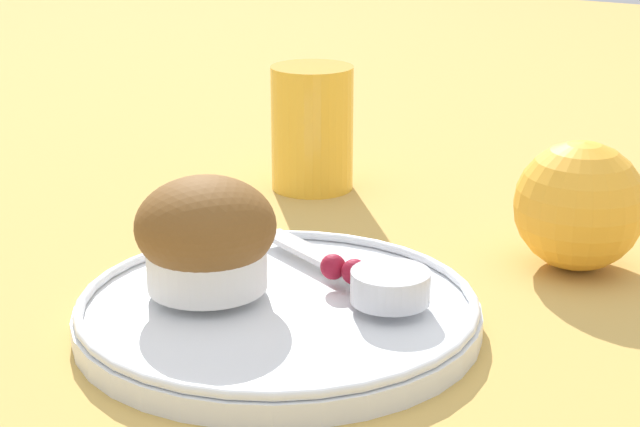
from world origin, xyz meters
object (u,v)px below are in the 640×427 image
(butter_knife, at_px, (338,267))
(juice_glass, at_px, (312,128))
(orange_fruit, at_px, (579,206))
(muffin, at_px, (206,236))

(butter_knife, xyz_separation_m, juice_glass, (-0.14, 0.19, 0.03))
(butter_knife, distance_m, orange_fruit, 0.17)
(butter_knife, bearing_deg, orange_fruit, 73.04)
(orange_fruit, relative_size, juice_glass, 0.85)
(butter_knife, height_order, orange_fruit, orange_fruit)
(orange_fruit, xyz_separation_m, juice_glass, (-0.25, 0.06, 0.01))
(muffin, bearing_deg, orange_fruit, 51.77)
(orange_fruit, bearing_deg, juice_glass, 167.33)
(butter_knife, bearing_deg, juice_glass, 148.62)
(butter_knife, relative_size, juice_glass, 1.45)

